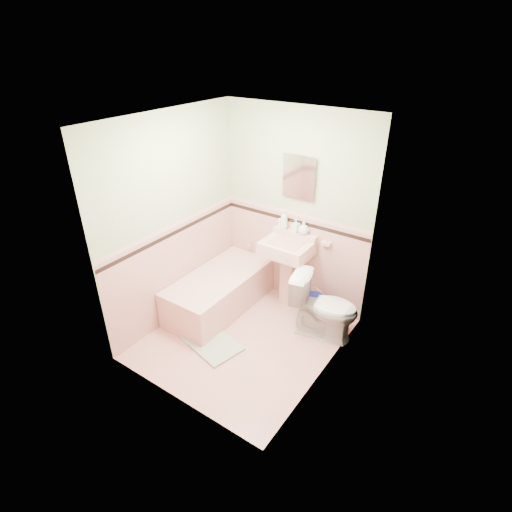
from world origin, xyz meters
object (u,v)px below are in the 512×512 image
Objects in this scene: toilet at (324,307)px; shoe at (199,339)px; bathtub at (219,292)px; sink at (286,274)px; soap_bottle_right at (304,228)px; bucket at (313,307)px; soap_bottle_mid at (296,226)px; soap_bottle_left at (284,220)px; medicine_cabinet at (299,177)px.

toilet is 5.38× the size of shoe.
bathtub is 0.90m from sink.
bucket is (0.31, -0.19, -0.94)m from soap_bottle_right.
sink is 0.64m from soap_bottle_mid.
soap_bottle_right is at bearing 57.55° from sink.
sink is at bearing 84.09° from shoe.
bathtub is 1.26m from soap_bottle_left.
medicine_cabinet is 2.23m from shoe.
medicine_cabinet reaches higher than soap_bottle_mid.
medicine_cabinet is at bearing 47.42° from bathtub.
sink is 3.80× the size of soap_bottle_left.
medicine_cabinet reaches higher than bathtub.
bathtub is 3.19× the size of medicine_cabinet.
soap_bottle_mid is (0.01, 0.18, 0.62)m from sink.
shoe is at bearing -100.64° from soap_bottle_left.
bathtub is at bearing -132.58° from medicine_cabinet.
bucket is (1.10, 0.52, -0.08)m from bathtub.
medicine_cabinet is (0.68, 0.74, 1.47)m from bathtub.
soap_bottle_left reaches higher than soap_bottle_right.
soap_bottle_right reaches higher than bathtub.
medicine_cabinet is at bearing 90.00° from sink.
soap_bottle_left is (0.52, 0.71, 0.90)m from bathtub.
soap_bottle_mid is at bearing 155.31° from bucket.
sink is at bearing -122.45° from soap_bottle_right.
medicine_cabinet reaches higher than soap_bottle_left.
bathtub is 1.91× the size of toilet.
shoe is (-1.10, -0.97, -0.34)m from toilet.
shoe is at bearing -70.33° from bathtub.
medicine_cabinet is (0.00, 0.21, 1.23)m from sink.
soap_bottle_right is at bearing 41.79° from bathtub.
soap_bottle_right is at bearing 40.92° from toilet.
bathtub is 6.08× the size of soap_bottle_left.
soap_bottle_mid is (0.01, -0.03, -0.61)m from medicine_cabinet.
soap_bottle_mid and soap_bottle_right have the same top height.
soap_bottle_right is 0.60× the size of bucket.
medicine_cabinet is at bearing 10.35° from soap_bottle_left.
soap_bottle_left is at bearing -169.65° from medicine_cabinet.
toilet is (1.35, 0.27, 0.17)m from bathtub.
sink is at bearing 37.93° from bathtub.
soap_bottle_left is 1.79m from shoe.
sink is at bearing -47.61° from soap_bottle_left.
soap_bottle_mid is at bearing 45.77° from toilet.
soap_bottle_right is (0.79, 0.71, 0.86)m from bathtub.
shoe is (-0.43, -1.23, -0.41)m from sink.
toilet is (0.56, -0.44, -0.69)m from soap_bottle_right.
shoe is (-0.43, -1.41, -1.03)m from soap_bottle_mid.
toilet is 1.51m from shoe.
soap_bottle_left reaches higher than shoe.
bathtub is 8.80× the size of soap_bottle_right.
soap_bottle_right is at bearing -14.69° from medicine_cabinet.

